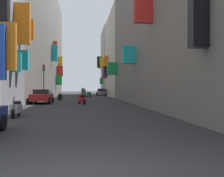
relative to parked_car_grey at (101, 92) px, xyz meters
The scene contains 14 objects.
ground_plane 16.26m from the parked_car_grey, 104.21° to the right, with size 140.00×140.00×0.00m, color #2D2D30.
building_left_mid_c 16.55m from the parked_car_grey, 152.12° to the right, with size 7.26×41.20×20.49m.
building_right_mid_a 27.47m from the parked_car_grey, 81.36° to the right, with size 7.40×25.43×14.68m.
building_right_mid_b 9.62m from the parked_car_grey, 54.83° to the right, with size 6.84×15.89×14.78m.
building_right_far 11.89m from the parked_car_grey, 65.45° to the left, with size 7.11×11.00×15.44m.
parked_car_grey is the anchor object (origin of this frame).
parked_car_red 25.37m from the parked_car_grey, 108.05° to the right, with size 1.92×4.19×1.42m.
scooter_black 19.87m from the parked_car_grey, 109.26° to the right, with size 0.48×1.92×1.13m.
scooter_red 26.37m from the parked_car_grey, 98.43° to the right, with size 0.80×1.72×1.13m.
scooter_silver 36.63m from the parked_car_grey, 101.68° to the right, with size 0.47×1.84×1.13m.
scooter_green 9.67m from the parked_car_grey, 106.74° to the right, with size 0.83×1.75×1.13m.
pedestrian_crossing 21.77m from the parked_car_grey, 99.53° to the right, with size 0.40×0.40×1.56m.
pedestrian_near_left 6.92m from the parked_car_grey, 123.10° to the right, with size 0.42×0.42×1.63m.
traffic_light_near_corner 20.60m from the parked_car_grey, 114.74° to the right, with size 0.26×0.34×4.44m.
Camera 1 is at (0.15, -3.98, 1.60)m, focal length 39.25 mm.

